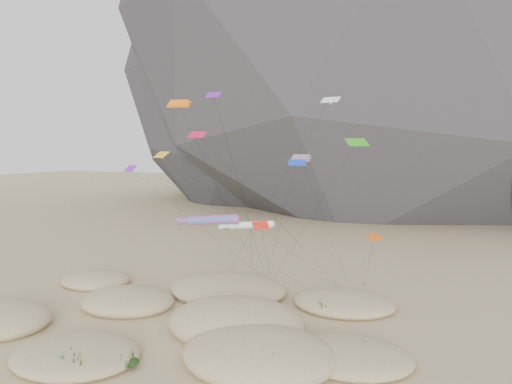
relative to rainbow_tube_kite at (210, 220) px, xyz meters
The scene contains 9 objects.
ground 12.97m from the rainbow_tube_kite, 83.73° to the right, with size 500.00×500.00×0.00m, color #CCB789.
dunes 10.67m from the rainbow_tube_kite, 87.94° to the right, with size 48.27×34.17×4.39m.
dune_grass 10.71m from the rainbow_tube_kite, 68.28° to the right, with size 42.39×28.49×1.53m.
kite_stakes 18.63m from the rainbow_tube_kite, 78.75° to the left, with size 19.84×4.88×0.30m.
rainbow_tube_kite is the anchor object (origin of this frame).
white_tube_kite 4.30m from the rainbow_tube_kite, 27.25° to the left, with size 7.50×12.57×10.56m.
orange_parafoil 15.16m from the rainbow_tube_kite, 146.16° to the left, with size 6.64×13.58×24.49m.
multi_parafoil 12.87m from the rainbow_tube_kite, 40.08° to the left, with size 4.00×13.85×17.86m.
delta_kites 9.22m from the rainbow_tube_kite, 47.37° to the left, with size 32.16×20.73×24.94m.
Camera 1 is at (25.32, -41.56, 18.89)m, focal length 35.00 mm.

